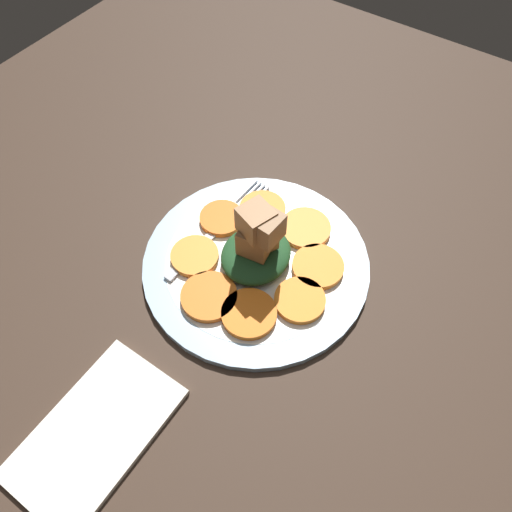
# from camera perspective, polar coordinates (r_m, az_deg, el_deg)

# --- Properties ---
(table_slab) EXTENTS (1.20, 1.20, 0.02)m
(table_slab) POSITION_cam_1_polar(r_m,az_deg,el_deg) (0.63, 0.00, -1.59)
(table_slab) COLOR #38281E
(table_slab) RESTS_ON ground
(plate) EXTENTS (0.28, 0.28, 0.01)m
(plate) POSITION_cam_1_polar(r_m,az_deg,el_deg) (0.62, 0.00, -0.83)
(plate) COLOR #99B7D1
(plate) RESTS_ON table_slab
(carrot_slice_0) EXTENTS (0.06, 0.06, 0.01)m
(carrot_slice_0) POSITION_cam_1_polar(r_m,az_deg,el_deg) (0.57, -0.80, -6.60)
(carrot_slice_0) COLOR orange
(carrot_slice_0) RESTS_ON plate
(carrot_slice_1) EXTENTS (0.06, 0.06, 0.01)m
(carrot_slice_1) POSITION_cam_1_polar(r_m,az_deg,el_deg) (0.58, 5.03, -5.05)
(carrot_slice_1) COLOR orange
(carrot_slice_1) RESTS_ON plate
(carrot_slice_2) EXTENTS (0.06, 0.06, 0.01)m
(carrot_slice_2) POSITION_cam_1_polar(r_m,az_deg,el_deg) (0.61, 7.09, -1.20)
(carrot_slice_2) COLOR orange
(carrot_slice_2) RESTS_ON plate
(carrot_slice_3) EXTENTS (0.07, 0.07, 0.01)m
(carrot_slice_3) POSITION_cam_1_polar(r_m,az_deg,el_deg) (0.64, 5.67, 3.16)
(carrot_slice_3) COLOR orange
(carrot_slice_3) RESTS_ON plate
(carrot_slice_4) EXTENTS (0.06, 0.06, 0.01)m
(carrot_slice_4) POSITION_cam_1_polar(r_m,az_deg,el_deg) (0.66, 0.75, 5.34)
(carrot_slice_4) COLOR orange
(carrot_slice_4) RESTS_ON plate
(carrot_slice_5) EXTENTS (0.06, 0.06, 0.01)m
(carrot_slice_5) POSITION_cam_1_polar(r_m,az_deg,el_deg) (0.65, -3.94, 4.32)
(carrot_slice_5) COLOR orange
(carrot_slice_5) RESTS_ON plate
(carrot_slice_6) EXTENTS (0.06, 0.06, 0.01)m
(carrot_slice_6) POSITION_cam_1_polar(r_m,az_deg,el_deg) (0.62, -7.01, -0.01)
(carrot_slice_6) COLOR orange
(carrot_slice_6) RESTS_ON plate
(carrot_slice_7) EXTENTS (0.07, 0.07, 0.01)m
(carrot_slice_7) POSITION_cam_1_polar(r_m,az_deg,el_deg) (0.59, -5.39, -4.62)
(carrot_slice_7) COLOR orange
(carrot_slice_7) RESTS_ON plate
(center_pile) EXTENTS (0.09, 0.08, 0.10)m
(center_pile) POSITION_cam_1_polar(r_m,az_deg,el_deg) (0.59, 0.21, 1.31)
(center_pile) COLOR #1E4723
(center_pile) RESTS_ON plate
(fork) EXTENTS (0.19, 0.03, 0.00)m
(fork) POSITION_cam_1_polar(r_m,az_deg,el_deg) (0.65, -4.07, 3.46)
(fork) COLOR #B2B2B7
(fork) RESTS_ON plate
(napkin) EXTENTS (0.17, 0.10, 0.01)m
(napkin) POSITION_cam_1_polar(r_m,az_deg,el_deg) (0.56, -17.84, -18.63)
(napkin) COLOR silver
(napkin) RESTS_ON table_slab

